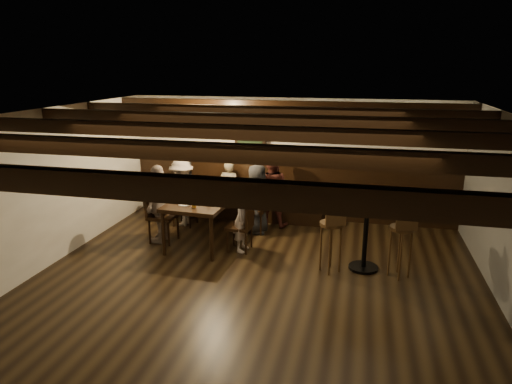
% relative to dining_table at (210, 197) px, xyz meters
% --- Properties ---
extents(room, '(7.00, 7.00, 7.00)m').
position_rel_dining_table_xyz_m(room, '(0.93, 0.16, 0.34)').
color(room, black).
rests_on(room, ground).
extents(dining_table, '(1.06, 2.18, 0.80)m').
position_rel_dining_table_xyz_m(dining_table, '(0.00, 0.00, 0.00)').
color(dining_table, black).
rests_on(dining_table, floor).
extents(chair_left_near, '(0.44, 0.44, 0.91)m').
position_rel_dining_table_xyz_m(chair_left_near, '(-0.70, 0.48, -0.46)').
color(chair_left_near, black).
rests_on(chair_left_near, floor).
extents(chair_left_far, '(0.47, 0.47, 0.98)m').
position_rel_dining_table_xyz_m(chair_left_far, '(-0.74, -0.42, -0.44)').
color(chair_left_far, black).
rests_on(chair_left_far, floor).
extents(chair_right_near, '(0.43, 0.43, 0.91)m').
position_rel_dining_table_xyz_m(chair_right_near, '(0.74, 0.42, -0.46)').
color(chair_right_near, black).
rests_on(chair_right_near, floor).
extents(chair_right_far, '(0.41, 0.41, 0.87)m').
position_rel_dining_table_xyz_m(chair_right_far, '(0.70, -0.48, -0.47)').
color(chair_right_far, black).
rests_on(chair_right_far, floor).
extents(person_bench_left, '(0.61, 0.42, 1.22)m').
position_rel_dining_table_xyz_m(person_bench_left, '(-0.86, 0.94, -0.13)').
color(person_bench_left, '#2A2A2C').
rests_on(person_bench_left, floor).
extents(person_bench_centre, '(0.45, 0.31, 1.20)m').
position_rel_dining_table_xyz_m(person_bench_centre, '(0.05, 1.05, -0.14)').
color(person_bench_centre, gray).
rests_on(person_bench_centre, floor).
extents(person_bench_right, '(0.71, 0.57, 1.41)m').
position_rel_dining_table_xyz_m(person_bench_right, '(0.94, 0.86, -0.03)').
color(person_bench_right, '#58251E').
rests_on(person_bench_right, floor).
extents(person_left_near, '(0.52, 0.86, 1.30)m').
position_rel_dining_table_xyz_m(person_left_near, '(-0.73, 0.49, -0.09)').
color(person_left_near, gray).
rests_on(person_left_near, floor).
extents(person_left_far, '(0.37, 0.82, 1.38)m').
position_rel_dining_table_xyz_m(person_left_far, '(-0.77, -0.41, -0.05)').
color(person_left_far, gray).
rests_on(person_left_far, floor).
extents(person_right_near, '(0.44, 0.65, 1.29)m').
position_rel_dining_table_xyz_m(person_right_near, '(0.77, 0.41, -0.09)').
color(person_right_near, black).
rests_on(person_right_near, floor).
extents(person_right_far, '(0.30, 0.44, 1.18)m').
position_rel_dining_table_xyz_m(person_right_far, '(0.73, -0.49, -0.14)').
color(person_right_far, '#B5A399').
rests_on(person_right_far, floor).
extents(pint_a, '(0.07, 0.07, 0.14)m').
position_rel_dining_table_xyz_m(pint_a, '(-0.25, 0.71, 0.14)').
color(pint_a, '#BF7219').
rests_on(pint_a, dining_table).
extents(pint_b, '(0.07, 0.07, 0.14)m').
position_rel_dining_table_xyz_m(pint_b, '(0.28, 0.64, 0.14)').
color(pint_b, '#BF7219').
rests_on(pint_b, dining_table).
extents(pint_c, '(0.07, 0.07, 0.14)m').
position_rel_dining_table_xyz_m(pint_c, '(-0.29, 0.11, 0.14)').
color(pint_c, '#BF7219').
rests_on(pint_c, dining_table).
extents(pint_d, '(0.07, 0.07, 0.14)m').
position_rel_dining_table_xyz_m(pint_d, '(0.31, 0.19, 0.14)').
color(pint_d, silver).
rests_on(pint_d, dining_table).
extents(pint_e, '(0.07, 0.07, 0.14)m').
position_rel_dining_table_xyz_m(pint_e, '(-0.24, -0.44, 0.14)').
color(pint_e, '#BF7219').
rests_on(pint_e, dining_table).
extents(pint_f, '(0.07, 0.07, 0.14)m').
position_rel_dining_table_xyz_m(pint_f, '(0.17, -0.56, 0.14)').
color(pint_f, silver).
rests_on(pint_f, dining_table).
extents(pint_g, '(0.07, 0.07, 0.14)m').
position_rel_dining_table_xyz_m(pint_g, '(0.01, -0.80, 0.14)').
color(pint_g, '#BF7219').
rests_on(pint_g, dining_table).
extents(plate_near, '(0.24, 0.24, 0.01)m').
position_rel_dining_table_xyz_m(plate_near, '(-0.18, -0.69, 0.07)').
color(plate_near, white).
rests_on(plate_near, dining_table).
extents(plate_far, '(0.24, 0.24, 0.01)m').
position_rel_dining_table_xyz_m(plate_far, '(0.17, -0.31, 0.07)').
color(plate_far, white).
rests_on(plate_far, dining_table).
extents(condiment_caddy, '(0.15, 0.10, 0.12)m').
position_rel_dining_table_xyz_m(condiment_caddy, '(-0.00, -0.05, 0.13)').
color(condiment_caddy, black).
rests_on(condiment_caddy, dining_table).
extents(candle, '(0.05, 0.05, 0.05)m').
position_rel_dining_table_xyz_m(candle, '(0.13, 0.29, 0.09)').
color(candle, beige).
rests_on(candle, dining_table).
extents(high_top_table, '(0.61, 0.61, 1.09)m').
position_rel_dining_table_xyz_m(high_top_table, '(2.72, -0.76, -0.02)').
color(high_top_table, black).
rests_on(high_top_table, floor).
extents(bar_stool_left, '(0.39, 0.40, 1.10)m').
position_rel_dining_table_xyz_m(bar_stool_left, '(2.22, -0.97, -0.33)').
color(bar_stool_left, '#332010').
rests_on(bar_stool_left, floor).
extents(bar_stool_right, '(0.37, 0.39, 1.10)m').
position_rel_dining_table_xyz_m(bar_stool_right, '(3.22, -0.92, -0.33)').
color(bar_stool_right, '#332010').
rests_on(bar_stool_right, floor).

